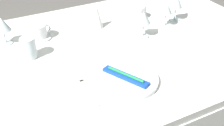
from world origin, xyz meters
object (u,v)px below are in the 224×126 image
spoon_soup (160,64)px  wine_glass_far (2,25)px  toothbrush_package (126,76)px  spoon_dessert (164,62)px  coffee_cup_right (39,31)px  wine_glass_right (144,19)px  drink_tumbler (29,49)px  wine_glass_centre (166,10)px  fork_outer (87,89)px  dinner_plate (125,80)px  coffee_cup_left (137,12)px  napkin_folded (96,16)px  spoon_tea (169,60)px  wine_glass_left (176,2)px  dinner_knife (158,69)px

spoon_soup → wine_glass_far: (-0.57, 0.51, 0.10)m
toothbrush_package → spoon_dessert: 0.23m
coffee_cup_right → wine_glass_right: size_ratio=0.78×
drink_tumbler → toothbrush_package: bearing=-50.4°
spoon_soup → wine_glass_centre: wine_glass_centre is taller
toothbrush_package → wine_glass_centre: size_ratio=1.43×
fork_outer → coffee_cup_right: coffee_cup_right is taller
spoon_dessert → toothbrush_package: bearing=-169.7°
dinner_plate → toothbrush_package: size_ratio=1.33×
dinner_plate → coffee_cup_left: bearing=54.3°
toothbrush_package → napkin_folded: 0.51m
spoon_dessert → coffee_cup_left: size_ratio=2.02×
spoon_soup → coffee_cup_left: size_ratio=2.09×
dinner_plate → coffee_cup_right: bearing=111.9°
spoon_tea → wine_glass_left: (0.28, 0.33, 0.11)m
wine_glass_centre → wine_glass_far: bearing=165.7°
spoon_dessert → wine_glass_far: wine_glass_far is taller
fork_outer → coffee_cup_left: size_ratio=1.92×
wine_glass_far → napkin_folded: napkin_folded is taller
wine_glass_left → drink_tumbler: wine_glass_left is taller
spoon_dessert → coffee_cup_right: bearing=132.1°
dinner_knife → spoon_tea: 0.09m
fork_outer → wine_glass_far: wine_glass_far is taller
spoon_soup → wine_glass_centre: bearing=51.1°
wine_glass_left → napkin_folded: 0.45m
dinner_plate → wine_glass_centre: bearing=37.6°
wine_glass_right → wine_glass_far: 0.69m
fork_outer → spoon_dessert: (0.39, 0.02, -0.00)m
spoon_tea → napkin_folded: size_ratio=1.45×
spoon_soup → spoon_dessert: (0.02, -0.00, 0.00)m
dinner_plate → coffee_cup_right: coffee_cup_right is taller
coffee_cup_left → coffee_cup_right: 0.57m
spoon_dessert → spoon_soup: bearing=179.9°
napkin_folded → coffee_cup_left: bearing=0.6°
wine_glass_centre → napkin_folded: (-0.34, 0.16, -0.03)m
fork_outer → drink_tumbler: size_ratio=2.04×
dinner_knife → spoon_soup: bearing=46.5°
spoon_soup → dinner_plate: bearing=-168.4°
spoon_dessert → wine_glass_left: wine_glass_left is taller
spoon_soup → drink_tumbler: size_ratio=2.23×
spoon_tea → wine_glass_centre: size_ratio=1.43×
spoon_dessert → drink_tumbler: bearing=148.4°
fork_outer → coffee_cup_left: 0.71m
fork_outer → wine_glass_right: size_ratio=1.48×
wine_glass_centre → toothbrush_package: bearing=-142.4°
fork_outer → coffee_cup_left: coffee_cup_left is taller
fork_outer → drink_tumbler: (-0.14, 0.34, 0.04)m
napkin_folded → dinner_plate: bearing=-101.6°
coffee_cup_left → wine_glass_centre: (0.08, -0.16, 0.06)m
dinner_knife → coffee_cup_right: bearing=126.4°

